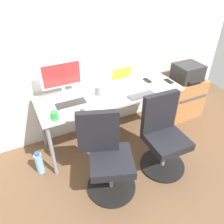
{
  "coord_description": "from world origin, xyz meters",
  "views": [
    {
      "loc": [
        -1.04,
        -2.14,
        2.11
      ],
      "look_at": [
        0.0,
        -0.05,
        0.49
      ],
      "focal_mm": 35.29,
      "sensor_mm": 36.0,
      "label": 1
    }
  ],
  "objects_px": {
    "printer": "(188,72)",
    "coffee_mug": "(55,116)",
    "desktop_monitor": "(62,77)",
    "office_chair_right": "(163,137)",
    "open_laptop": "(124,80)",
    "office_chair_left": "(107,158)",
    "side_cabinet": "(182,97)",
    "water_bottle_on_floor": "(39,163)"
  },
  "relations": [
    {
      "from": "side_cabinet",
      "to": "desktop_monitor",
      "type": "xyz_separation_m",
      "value": [
        -1.83,
        0.13,
        0.69
      ]
    },
    {
      "from": "coffee_mug",
      "to": "open_laptop",
      "type": "bearing_deg",
      "value": 20.17
    },
    {
      "from": "desktop_monitor",
      "to": "open_laptop",
      "type": "xyz_separation_m",
      "value": [
        0.8,
        -0.06,
        -0.2
      ]
    },
    {
      "from": "water_bottle_on_floor",
      "to": "coffee_mug",
      "type": "distance_m",
      "value": 0.71
    },
    {
      "from": "open_laptop",
      "to": "coffee_mug",
      "type": "xyz_separation_m",
      "value": [
        -1.02,
        -0.37,
        -0.01
      ]
    },
    {
      "from": "desktop_monitor",
      "to": "coffee_mug",
      "type": "relative_size",
      "value": 5.22
    },
    {
      "from": "open_laptop",
      "to": "water_bottle_on_floor",
      "type": "bearing_deg",
      "value": -167.13
    },
    {
      "from": "side_cabinet",
      "to": "water_bottle_on_floor",
      "type": "height_order",
      "value": "side_cabinet"
    },
    {
      "from": "desktop_monitor",
      "to": "open_laptop",
      "type": "distance_m",
      "value": 0.82
    },
    {
      "from": "water_bottle_on_floor",
      "to": "side_cabinet",
      "type": "bearing_deg",
      "value": 5.49
    },
    {
      "from": "desktop_monitor",
      "to": "water_bottle_on_floor",
      "type": "bearing_deg",
      "value": -143.8
    },
    {
      "from": "water_bottle_on_floor",
      "to": "desktop_monitor",
      "type": "distance_m",
      "value": 1.04
    },
    {
      "from": "side_cabinet",
      "to": "printer",
      "type": "xyz_separation_m",
      "value": [
        0.0,
        -0.0,
        0.43
      ]
    },
    {
      "from": "office_chair_left",
      "to": "water_bottle_on_floor",
      "type": "xyz_separation_m",
      "value": [
        -0.64,
        0.51,
        -0.28
      ]
    },
    {
      "from": "side_cabinet",
      "to": "printer",
      "type": "bearing_deg",
      "value": -90.0
    },
    {
      "from": "desktop_monitor",
      "to": "coffee_mug",
      "type": "distance_m",
      "value": 0.53
    },
    {
      "from": "printer",
      "to": "desktop_monitor",
      "type": "distance_m",
      "value": 1.86
    },
    {
      "from": "water_bottle_on_floor",
      "to": "desktop_monitor",
      "type": "bearing_deg",
      "value": 36.2
    },
    {
      "from": "printer",
      "to": "coffee_mug",
      "type": "height_order",
      "value": "printer"
    },
    {
      "from": "coffee_mug",
      "to": "desktop_monitor",
      "type": "bearing_deg",
      "value": 62.88
    },
    {
      "from": "side_cabinet",
      "to": "coffee_mug",
      "type": "distance_m",
      "value": 2.13
    },
    {
      "from": "water_bottle_on_floor",
      "to": "printer",
      "type": "bearing_deg",
      "value": 5.47
    },
    {
      "from": "office_chair_right",
      "to": "desktop_monitor",
      "type": "distance_m",
      "value": 1.36
    },
    {
      "from": "open_laptop",
      "to": "side_cabinet",
      "type": "bearing_deg",
      "value": -3.85
    },
    {
      "from": "printer",
      "to": "open_laptop",
      "type": "relative_size",
      "value": 1.29
    },
    {
      "from": "coffee_mug",
      "to": "printer",
      "type": "bearing_deg",
      "value": 8.42
    },
    {
      "from": "printer",
      "to": "open_laptop",
      "type": "bearing_deg",
      "value": 176.09
    },
    {
      "from": "water_bottle_on_floor",
      "to": "desktop_monitor",
      "type": "xyz_separation_m",
      "value": [
        0.48,
        0.35,
        0.86
      ]
    },
    {
      "from": "office_chair_left",
      "to": "open_laptop",
      "type": "relative_size",
      "value": 3.03
    },
    {
      "from": "water_bottle_on_floor",
      "to": "desktop_monitor",
      "type": "height_order",
      "value": "desktop_monitor"
    },
    {
      "from": "office_chair_left",
      "to": "water_bottle_on_floor",
      "type": "bearing_deg",
      "value": 141.17
    },
    {
      "from": "office_chair_left",
      "to": "water_bottle_on_floor",
      "type": "height_order",
      "value": "office_chair_left"
    },
    {
      "from": "printer",
      "to": "desktop_monitor",
      "type": "relative_size",
      "value": 0.83
    },
    {
      "from": "side_cabinet",
      "to": "open_laptop",
      "type": "xyz_separation_m",
      "value": [
        -1.03,
        0.07,
        0.5
      ]
    },
    {
      "from": "desktop_monitor",
      "to": "coffee_mug",
      "type": "xyz_separation_m",
      "value": [
        -0.22,
        -0.43,
        -0.2
      ]
    },
    {
      "from": "office_chair_left",
      "to": "desktop_monitor",
      "type": "height_order",
      "value": "desktop_monitor"
    },
    {
      "from": "office_chair_left",
      "to": "printer",
      "type": "bearing_deg",
      "value": 23.71
    },
    {
      "from": "open_laptop",
      "to": "office_chair_left",
      "type": "bearing_deg",
      "value": -128.42
    },
    {
      "from": "printer",
      "to": "water_bottle_on_floor",
      "type": "height_order",
      "value": "printer"
    },
    {
      "from": "desktop_monitor",
      "to": "coffee_mug",
      "type": "height_order",
      "value": "desktop_monitor"
    },
    {
      "from": "water_bottle_on_floor",
      "to": "coffee_mug",
      "type": "xyz_separation_m",
      "value": [
        0.26,
        -0.08,
        0.66
      ]
    },
    {
      "from": "water_bottle_on_floor",
      "to": "open_laptop",
      "type": "distance_m",
      "value": 1.47
    }
  ]
}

